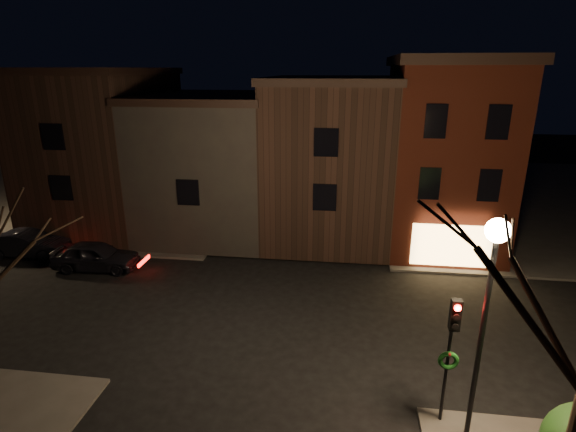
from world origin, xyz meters
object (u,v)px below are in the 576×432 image
object	(u,v)px
street_lamp_near	(491,273)
parked_car_a	(96,256)
parked_car_b	(28,244)
traffic_signal	(451,343)

from	to	relation	value
street_lamp_near	parked_car_a	bearing A→B (deg)	150.43
parked_car_b	street_lamp_near	bearing A→B (deg)	-119.38
street_lamp_near	traffic_signal	distance (m)	2.49
traffic_signal	parked_car_b	world-z (taller)	traffic_signal
parked_car_a	parked_car_b	bearing A→B (deg)	73.21
street_lamp_near	traffic_signal	bearing A→B (deg)	140.63
street_lamp_near	parked_car_a	distance (m)	19.32
street_lamp_near	traffic_signal	xyz separation A→B (m)	(-0.60, 0.49, -2.37)
traffic_signal	parked_car_b	xyz separation A→B (m)	(-20.38, 9.86, -2.08)
parked_car_b	parked_car_a	bearing A→B (deg)	-106.15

